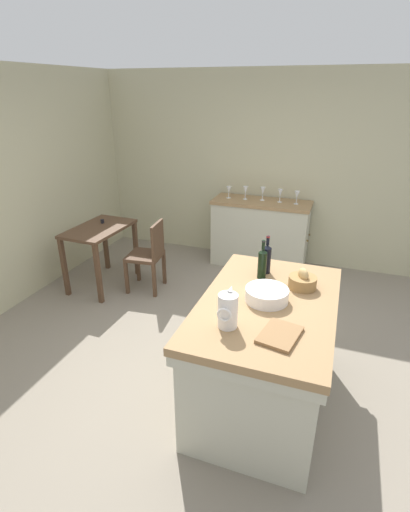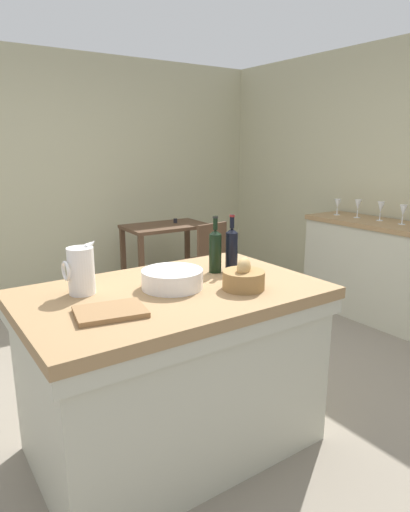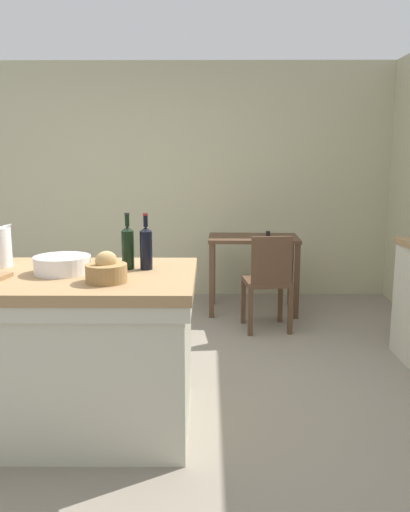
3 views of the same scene
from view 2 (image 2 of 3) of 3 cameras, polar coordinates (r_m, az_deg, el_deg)
name	(u,v)px [view 2 (image 2 of 3)]	position (r m, az deg, el deg)	size (l,w,h in m)	color
ground_plane	(178,388)	(3.22, -3.42, -16.50)	(6.76, 6.76, 0.00)	gray
wall_back	(53,176)	(5.19, -18.83, 9.60)	(5.32, 0.12, 2.60)	#B7B28E
island_table	(174,364)	(2.46, -4.04, -13.59)	(1.52, 0.97, 0.91)	#99754C
side_cabinet	(372,269)	(4.59, 20.61, -1.56)	(0.52, 1.35, 0.94)	#99754C
writing_desk	(166,236)	(4.97, -5.02, 2.52)	(0.92, 0.59, 0.83)	#513826
wooden_chair	(204,262)	(4.52, -0.11, -0.74)	(0.44, 0.44, 0.89)	#513826
pitcher	(81,270)	(2.27, -15.59, -1.77)	(0.17, 0.13, 0.28)	white
wash_bowl	(172,279)	(2.30, -4.20, -2.93)	(0.32, 0.32, 0.10)	white
bread_basket	(244,278)	(2.29, 4.96, -2.83)	(0.22, 0.22, 0.16)	olive
cutting_board	(110,312)	(2.00, -12.02, -6.98)	(0.30, 0.22, 0.02)	olive
wine_bottle_dark	(232,248)	(2.61, 3.43, 1.04)	(0.07, 0.07, 0.33)	black
wine_bottle_amber	(215,250)	(2.56, 1.32, 0.80)	(0.07, 0.07, 0.33)	black
wine_glass_left	(403,211)	(4.38, 24.00, 5.28)	(0.07, 0.07, 0.18)	white
wine_glass_middle	(381,208)	(4.52, 21.55, 5.79)	(0.07, 0.07, 0.18)	white
wine_glass_right	(358,205)	(4.63, 18.96, 6.16)	(0.07, 0.07, 0.18)	white
wine_glass_far_right	(338,204)	(4.76, 16.58, 6.39)	(0.07, 0.07, 0.16)	white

